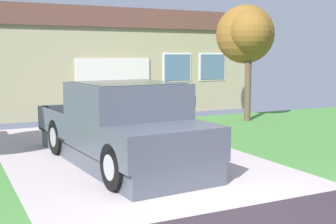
{
  "coord_description": "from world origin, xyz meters",
  "views": [
    {
      "loc": [
        -3.52,
        -5.29,
        2.24
      ],
      "look_at": [
        0.74,
        3.34,
        1.03
      ],
      "focal_mm": 47.97,
      "sensor_mm": 36.0,
      "label": 1
    }
  ],
  "objects_px": {
    "person_with_hat": "(178,111)",
    "handbag": "(174,148)",
    "house_with_garage": "(102,61)",
    "front_yard_tree": "(246,33)",
    "pickup_truck": "(125,129)"
  },
  "relations": [
    {
      "from": "person_with_hat",
      "to": "handbag",
      "type": "bearing_deg",
      "value": 28.83
    },
    {
      "from": "house_with_garage",
      "to": "person_with_hat",
      "type": "bearing_deg",
      "value": -97.17
    },
    {
      "from": "person_with_hat",
      "to": "front_yard_tree",
      "type": "bearing_deg",
      "value": -150.97
    },
    {
      "from": "pickup_truck",
      "to": "house_with_garage",
      "type": "relative_size",
      "value": 0.47
    },
    {
      "from": "pickup_truck",
      "to": "house_with_garage",
      "type": "xyz_separation_m",
      "value": [
        2.71,
        9.82,
        1.24
      ]
    },
    {
      "from": "handbag",
      "to": "front_yard_tree",
      "type": "xyz_separation_m",
      "value": [
        4.73,
        3.81,
        2.86
      ]
    },
    {
      "from": "pickup_truck",
      "to": "person_with_hat",
      "type": "distance_m",
      "value": 1.7
    },
    {
      "from": "handbag",
      "to": "house_with_garage",
      "type": "distance_m",
      "value": 9.61
    },
    {
      "from": "person_with_hat",
      "to": "handbag",
      "type": "distance_m",
      "value": 0.85
    },
    {
      "from": "handbag",
      "to": "pickup_truck",
      "type": "bearing_deg",
      "value": -159.91
    },
    {
      "from": "pickup_truck",
      "to": "handbag",
      "type": "bearing_deg",
      "value": -164.14
    },
    {
      "from": "house_with_garage",
      "to": "front_yard_tree",
      "type": "relative_size",
      "value": 2.84
    },
    {
      "from": "person_with_hat",
      "to": "house_with_garage",
      "type": "relative_size",
      "value": 0.15
    },
    {
      "from": "pickup_truck",
      "to": "handbag",
      "type": "xyz_separation_m",
      "value": [
        1.36,
        0.5,
        -0.62
      ]
    },
    {
      "from": "front_yard_tree",
      "to": "person_with_hat",
      "type": "bearing_deg",
      "value": -141.17
    }
  ]
}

